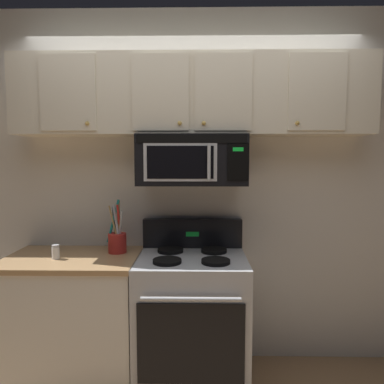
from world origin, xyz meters
The scene contains 7 objects.
back_wall centered at (0.00, 0.79, 1.35)m, with size 5.20×0.10×2.70m, color silver.
stove_range centered at (0.00, 0.42, 0.47)m, with size 0.76×0.69×1.12m.
over_range_microwave centered at (0.00, 0.54, 1.58)m, with size 0.76×0.43×0.35m.
upper_cabinets centered at (0.00, 0.57, 2.02)m, with size 2.50×0.36×0.55m.
counter_segment centered at (-0.84, 0.43, 0.45)m, with size 0.93×0.65×0.90m.
utensil_crock_red centered at (-0.55, 0.54, 1.00)m, with size 0.14×0.13×0.39m.
salt_shaker centered at (-0.93, 0.36, 0.95)m, with size 0.05×0.05×0.10m.
Camera 1 is at (0.05, -2.03, 1.58)m, focal length 33.69 mm.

